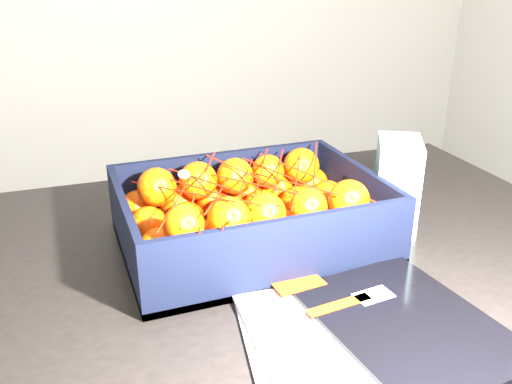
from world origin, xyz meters
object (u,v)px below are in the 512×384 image
object	(u,v)px
magazine_stack	(360,338)
produce_crate	(250,225)
table	(273,291)
retail_carton	(396,184)

from	to	relation	value
magazine_stack	produce_crate	size ratio (longest dim) A/B	0.83
table	magazine_stack	world-z (taller)	magazine_stack
magazine_stack	produce_crate	bearing A→B (deg)	97.26
produce_crate	retail_carton	distance (m)	0.28
table	magazine_stack	distance (m)	0.31
produce_crate	retail_carton	xyz separation A→B (m)	(0.27, -0.03, 0.05)
table	produce_crate	xyz separation A→B (m)	(-0.04, 0.01, 0.13)
table	retail_carton	bearing A→B (deg)	-3.83
table	retail_carton	size ratio (longest dim) A/B	7.34
produce_crate	table	bearing A→B (deg)	-18.66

